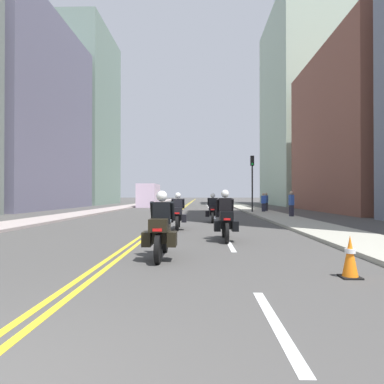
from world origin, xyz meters
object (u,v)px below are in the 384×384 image
at_px(traffic_light_near, 252,174).
at_px(pedestrian_2, 291,204).
at_px(motorcycle_1, 225,220).
at_px(traffic_cone_0, 350,257).
at_px(pedestrian_0, 266,202).
at_px(parked_truck, 149,197).
at_px(motorcycle_2, 178,214).
at_px(pedestrian_1, 263,203).
at_px(motorcycle_3, 213,210).
at_px(motorcycle_0, 161,230).

distance_m(traffic_light_near, pedestrian_2, 6.42).
distance_m(motorcycle_1, traffic_cone_0, 5.21).
distance_m(pedestrian_0, parked_truck, 17.39).
xyz_separation_m(motorcycle_2, pedestrian_2, (6.77, 7.08, 0.24)).
relative_size(motorcycle_2, traffic_light_near, 0.49).
distance_m(pedestrian_0, pedestrian_1, 1.27).
height_order(traffic_cone_0, pedestrian_2, pedestrian_2).
relative_size(motorcycle_1, pedestrian_1, 1.29).
relative_size(motorcycle_3, parked_truck, 0.34).
bearing_deg(motorcycle_1, parked_truck, 103.34).
xyz_separation_m(motorcycle_0, pedestrian_2, (6.69, 13.79, 0.23)).
bearing_deg(traffic_cone_0, motorcycle_3, 99.43).
relative_size(motorcycle_2, parked_truck, 0.35).
relative_size(motorcycle_0, parked_truck, 0.33).
height_order(motorcycle_0, traffic_cone_0, motorcycle_0).
distance_m(motorcycle_2, motorcycle_3, 4.14).
bearing_deg(pedestrian_0, traffic_light_near, -5.28).
bearing_deg(pedestrian_0, traffic_cone_0, 29.15).
distance_m(traffic_light_near, pedestrian_1, 2.59).
xyz_separation_m(motorcycle_1, pedestrian_1, (4.33, 16.85, 0.16)).
height_order(motorcycle_2, traffic_light_near, traffic_light_near).
relative_size(traffic_light_near, pedestrian_2, 2.70).
distance_m(motorcycle_2, traffic_cone_0, 9.22).
xyz_separation_m(motorcycle_0, parked_truck, (-5.48, 33.75, 0.61)).
height_order(motorcycle_2, pedestrian_1, pedestrian_1).
xyz_separation_m(motorcycle_2, traffic_light_near, (5.16, 12.84, 2.56)).
bearing_deg(pedestrian_1, pedestrian_0, -98.83).
bearing_deg(pedestrian_2, traffic_cone_0, 156.82).
height_order(motorcycle_2, pedestrian_2, pedestrian_2).
bearing_deg(pedestrian_1, traffic_light_near, 34.96).
height_order(motorcycle_3, pedestrian_1, pedestrian_1).
xyz_separation_m(traffic_light_near, pedestrian_1, (0.97, 0.41, -2.36)).
bearing_deg(traffic_light_near, traffic_cone_0, -93.97).
height_order(motorcycle_1, motorcycle_3, motorcycle_1).
height_order(motorcycle_0, traffic_light_near, traffic_light_near).
distance_m(traffic_cone_0, pedestrian_0, 23.08).
distance_m(pedestrian_0, pedestrian_2, 7.36).
relative_size(motorcycle_0, traffic_cone_0, 2.78).
height_order(traffic_light_near, parked_truck, traffic_light_near).
height_order(motorcycle_1, traffic_light_near, traffic_light_near).
bearing_deg(pedestrian_2, motorcycle_2, 124.35).
bearing_deg(pedestrian_2, parked_truck, 19.45).
height_order(traffic_cone_0, pedestrian_1, pedestrian_1).
distance_m(motorcycle_0, traffic_light_near, 20.36).
distance_m(traffic_cone_0, pedestrian_2, 15.84).
bearing_deg(pedestrian_2, traffic_light_near, 3.67).
height_order(motorcycle_3, pedestrian_2, pedestrian_2).
xyz_separation_m(motorcycle_0, pedestrian_1, (6.05, 19.97, 0.18)).
distance_m(motorcycle_1, pedestrian_1, 17.40).
bearing_deg(motorcycle_0, traffic_light_near, 75.44).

